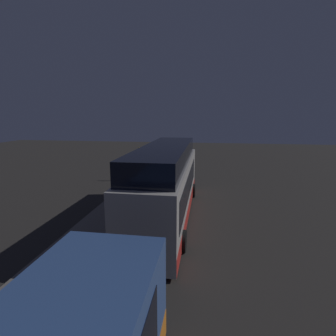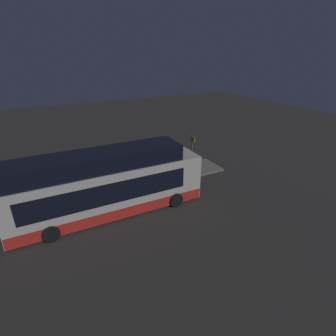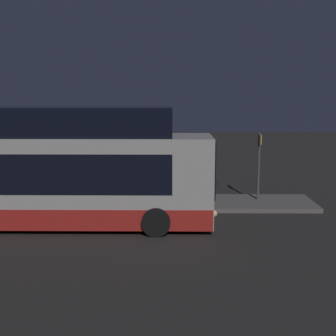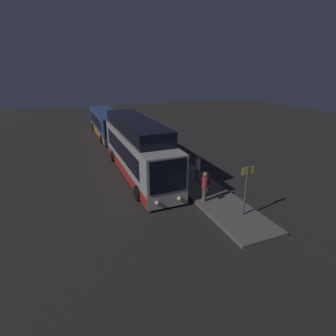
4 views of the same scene
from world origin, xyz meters
The scene contains 9 objects.
ground centered at (0.00, 0.00, 0.00)m, with size 80.00×80.00×0.00m, color #2B2826.
platform centered at (0.00, 2.93, 0.09)m, with size 20.00×2.66×0.18m.
bus_lead centered at (-0.41, -0.15, 1.84)m, with size 11.83×2.75×4.11m.
bus_second centered at (-13.63, -0.15, 1.39)m, with size 10.65×2.74×2.80m.
passenger_boarding centered at (2.75, 3.17, 1.17)m, with size 0.51×0.62×1.83m.
passenger_waiting centered at (5.65, 2.11, 1.20)m, with size 0.58×0.48×1.85m.
suitcase centered at (3.34, 3.61, 0.55)m, with size 0.46×0.27×0.98m.
sign_post centered at (7.77, 3.28, 1.90)m, with size 0.10×0.72×2.78m.
trash_bin centered at (0.44, 2.87, 0.50)m, with size 0.44×0.44×0.65m.
Camera 4 is at (17.59, -5.11, 7.56)m, focal length 28.00 mm.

